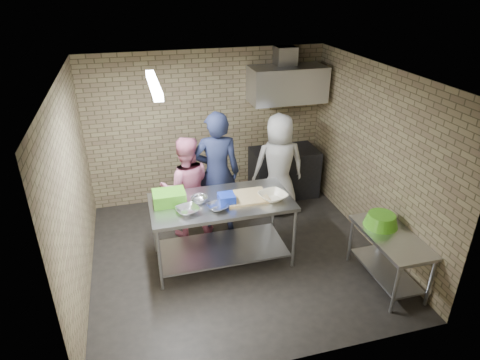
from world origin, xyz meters
name	(u,v)px	position (x,y,z in m)	size (l,w,h in m)	color
floor	(237,255)	(0.00, 0.00, 0.00)	(4.20, 4.20, 0.00)	black
ceiling	(236,74)	(0.00, 0.00, 2.70)	(4.20, 4.20, 0.00)	black
back_wall	(208,127)	(0.00, 2.00, 1.35)	(4.20, 0.06, 2.70)	#95875D
front_wall	(291,262)	(0.00, -2.00, 1.35)	(4.20, 0.06, 2.70)	#95875D
left_wall	(74,193)	(-2.10, 0.00, 1.35)	(0.06, 4.00, 2.70)	#95875D
right_wall	(374,158)	(2.10, 0.00, 1.35)	(0.06, 4.00, 2.70)	#95875D
prep_table	(222,230)	(-0.23, -0.02, 0.49)	(1.96, 0.98, 0.98)	#ABAEB2
side_counter	(388,258)	(1.80, -1.10, 0.38)	(0.60, 1.20, 0.75)	silver
stove	(284,172)	(1.35, 1.65, 0.45)	(1.20, 0.70, 0.90)	black
range_hood	(287,84)	(1.35, 1.70, 2.10)	(1.30, 0.60, 0.60)	silver
hood_duct	(285,56)	(1.35, 1.85, 2.55)	(0.35, 0.30, 0.30)	#A5A8AD
wall_shelf	(299,91)	(1.65, 1.89, 1.92)	(0.80, 0.20, 0.04)	#3F2B19
fluorescent_fixture	(154,84)	(-1.00, 0.00, 2.64)	(0.10, 1.25, 0.08)	white
green_crate	(169,198)	(-0.93, 0.10, 1.07)	(0.44, 0.33, 0.17)	#44A11D
blue_tub	(227,199)	(-0.18, -0.12, 1.05)	(0.22, 0.22, 0.14)	#1833B4
cutting_board	(246,197)	(0.12, -0.04, 1.00)	(0.60, 0.46, 0.03)	tan
mixing_bowl_a	(188,210)	(-0.73, -0.22, 1.02)	(0.31, 0.31, 0.08)	silver
mixing_bowl_b	(199,199)	(-0.53, 0.03, 1.02)	(0.23, 0.23, 0.07)	silver
mixing_bowl_c	(218,207)	(-0.33, -0.24, 1.02)	(0.28, 0.28, 0.07)	#A9ACAF
ceramic_bowl	(273,196)	(0.47, -0.17, 1.03)	(0.38, 0.38, 0.09)	beige
green_basin	(381,220)	(1.78, -0.85, 0.83)	(0.46, 0.46, 0.17)	#59C626
bottle_red	(286,85)	(1.40, 1.89, 2.03)	(0.07, 0.07, 0.18)	#B22619
man_navy	(217,173)	(-0.11, 0.80, 1.00)	(0.73, 0.48, 2.01)	#141833
woman_pink	(186,188)	(-0.60, 0.78, 0.83)	(0.81, 0.63, 1.66)	#D36F8F
woman_white	(279,165)	(1.01, 1.06, 0.89)	(0.87, 0.57, 1.78)	silver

